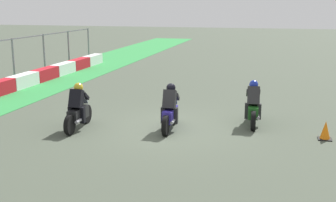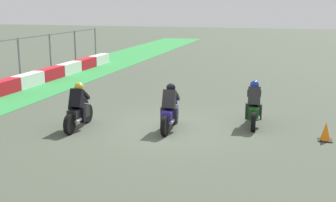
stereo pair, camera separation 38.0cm
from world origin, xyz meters
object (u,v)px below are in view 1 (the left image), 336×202
(traffic_cone, at_px, (325,131))
(rider_lane_b, at_px, (170,111))
(rider_lane_c, at_px, (78,110))
(rider_lane_a, at_px, (253,107))

(traffic_cone, bearing_deg, rider_lane_b, 91.44)
(rider_lane_c, relative_size, traffic_cone, 3.57)
(rider_lane_b, xyz_separation_m, traffic_cone, (0.12, -4.80, -0.36))
(rider_lane_a, distance_m, rider_lane_b, 2.85)
(rider_lane_a, height_order, rider_lane_b, same)
(rider_lane_a, xyz_separation_m, rider_lane_b, (-1.25, 2.56, 0.00))
(rider_lane_a, relative_size, rider_lane_b, 1.00)
(rider_lane_a, relative_size, rider_lane_c, 1.00)
(rider_lane_b, bearing_deg, traffic_cone, -91.07)
(rider_lane_a, relative_size, traffic_cone, 3.57)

